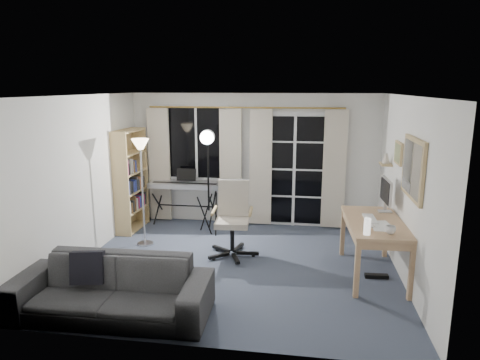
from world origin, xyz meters
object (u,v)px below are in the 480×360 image
Objects in this scene: bookshelf at (129,183)px; office_chair at (233,211)px; sofa at (110,279)px; desk at (375,228)px; torchiere_lamp at (141,160)px; monitor at (386,192)px; keyboard_piano at (185,186)px; mug at (391,229)px; studio_light at (208,149)px.

bookshelf is 1.59× the size of office_chair.
bookshelf is 3.04m from sofa.
desk is at bearing -16.48° from bookshelf.
sofa is at bearing -78.60° from torchiere_lamp.
monitor is at bearing -9.94° from bookshelf.
torchiere_lamp is 1.53× the size of office_chair.
torchiere_lamp is 3.11× the size of monitor.
sofa is (0.05, -3.25, -0.30)m from keyboard_piano.
desk is at bearing -17.87° from office_chair.
mug is (2.10, -1.00, 0.17)m from office_chair.
torchiere_lamp is 1.29× the size of keyboard_piano.
bookshelf reaches higher than monitor.
monitor is at bearing -21.01° from keyboard_piano.
studio_light is 3.35× the size of monitor.
keyboard_piano is 3.26m from sofa.
studio_light is 14.73× the size of mug.
monitor reaches higher than mug.
mug is (-0.10, -0.95, -0.23)m from monitor.
keyboard_piano is at bearing 131.49° from studio_light.
bookshelf is at bearing -156.20° from keyboard_piano.
sofa is (-3.14, -1.02, -0.40)m from mug.
office_chair is at bearing 176.13° from monitor.
studio_light reaches higher than desk.
office_chair reaches higher than sofa.
bookshelf is 0.96× the size of studio_light.
sofa is (-1.04, -2.02, -0.23)m from office_chair.
studio_light reaches higher than keyboard_piano.
bookshelf is 1.58m from studio_light.
monitor is at bearing 29.76° from sofa.
bookshelf is 4.30m from monitor.
bookshelf is 1.22× the size of desk.
desk is at bearing 25.00° from sofa.
keyboard_piano is 2.41× the size of monitor.
keyboard_piano is (0.91, 0.40, -0.12)m from bookshelf.
monitor is 0.25× the size of sofa.
office_chair is at bearing 61.24° from sofa.
monitor is (2.75, -0.81, -0.43)m from studio_light.
keyboard_piano is 0.72× the size of studio_light.
studio_light is 2.97m from desk.
monitor is at bearing -2.77° from torchiere_lamp.
mug is 3.33m from sofa.
bookshelf is 4.49m from mug.
sofa is (0.43, -2.15, -0.96)m from torchiere_lamp.
studio_light is 2.90m from monitor.
desk is at bearing 101.31° from mug.
sofa is (-0.49, -2.78, -1.06)m from studio_light.
mug reaches higher than sofa.
monitor is 0.98m from mug.
torchiere_lamp is 1.34m from keyboard_piano.
bookshelf is 0.81× the size of sofa.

